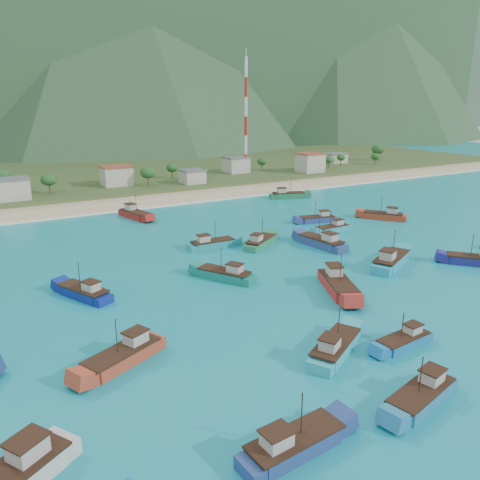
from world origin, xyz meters
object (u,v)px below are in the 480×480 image
boat_23 (422,396)px  boat_32 (404,342)px  boat_17 (288,196)px  boat_25 (318,219)px  boat_10 (84,293)px  boat_20 (225,275)px  boat_6 (391,261)px  boat_8 (135,215)px  boat_21 (335,349)px  boat_15 (293,446)px  boat_13 (260,243)px  boat_16 (124,357)px  boat_19 (475,261)px  boat_4 (332,229)px  boat_11 (322,243)px  boat_26 (212,245)px  boat_18 (338,286)px  boat_33 (384,216)px  radio_tower (246,116)px

boat_23 → boat_32: (7.85, 9.12, -0.17)m
boat_17 → boat_25: boat_17 is taller
boat_10 → boat_20: 23.60m
boat_6 → boat_17: 67.17m
boat_8 → boat_21: bearing=76.0°
boat_15 → boat_13: bearing=145.6°
boat_10 → boat_16: size_ratio=0.95×
boat_13 → boat_23: (-15.36, -54.79, -0.03)m
boat_15 → boat_19: (60.21, 23.16, 0.01)m
boat_6 → boat_13: bearing=-173.8°
boat_4 → boat_11: (-10.20, -8.31, 0.25)m
boat_10 → boat_26: 32.52m
boat_4 → boat_21: 58.09m
boat_18 → boat_19: size_ratio=1.25×
boat_33 → boat_21: bearing=-177.1°
boat_15 → boat_23: size_ratio=1.01×
boat_8 → boat_20: boat_8 is taller
radio_tower → boat_17: 54.32m
radio_tower → boat_18: bearing=-114.0°
boat_4 → boat_19: size_ratio=0.96×
boat_13 → boat_23: bearing=-47.6°
boat_23 → boat_25: bearing=-43.5°
boat_33 → boat_32: bearing=-170.6°
boat_10 → boat_6: bearing=-40.2°
radio_tower → boat_13: bearing=-119.1°
boat_15 → boat_25: bearing=134.9°
boat_10 → boat_32: bearing=-74.2°
boat_16 → boat_4: bearing=-86.1°
boat_8 → boat_26: size_ratio=1.18×
boat_6 → boat_21: bearing=-83.0°
boat_11 → boat_19: (17.98, -23.65, -0.14)m
radio_tower → boat_32: 146.36m
boat_17 → boat_19: size_ratio=1.19×
boat_18 → boat_32: bearing=98.9°
radio_tower → boat_17: (-12.44, -47.34, -23.56)m
boat_33 → radio_tower: bearing=49.2°
boat_4 → boat_21: boat_21 is taller
radio_tower → boat_6: (-34.34, -110.84, -23.45)m
boat_13 → boat_23: boat_13 is taller
boat_8 → boat_13: (15.29, -38.71, -0.14)m
boat_33 → boat_26: bearing=143.8°
boat_13 → boat_32: size_ratio=1.20×
boat_15 → boat_19: boat_19 is taller
boat_8 → boat_10: bearing=50.3°
boat_20 → boat_26: size_ratio=1.03×
boat_18 → boat_10: bearing=-2.2°
boat_19 → boat_25: bearing=55.2°
boat_23 → boat_19: bearing=-73.8°
boat_4 → boat_18: bearing=137.7°
boat_4 → boat_8: (-36.55, 37.58, 0.24)m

